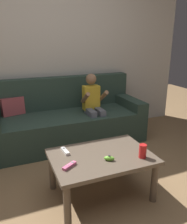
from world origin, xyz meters
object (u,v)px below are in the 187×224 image
Objects in this scene: soda_can at (143,151)px; person_seated_on_couch at (93,105)px; game_remote_pink_far_corner at (69,166)px; nunchuk_lime at (109,158)px; coffee_table at (101,161)px; couch at (67,121)px; game_remote_white_near_edge at (65,151)px.

person_seated_on_couch is at bearing 87.45° from soda_can.
person_seated_on_couch is at bearing 59.65° from game_remote_pink_far_corner.
game_remote_pink_far_corner is at bearing 175.65° from nunchuk_lime.
game_remote_pink_far_corner is at bearing -164.98° from coffee_table.
game_remote_white_near_edge is at bearing -106.25° from couch.
couch reaches higher than soda_can.
coffee_table is at bearing 151.08° from soda_can.
soda_can reaches higher than coffee_table.
person_seated_on_couch is at bearing 54.60° from game_remote_white_near_edge.
soda_can is (0.32, -0.17, 0.12)m from coffee_table.
game_remote_pink_far_corner is (-0.35, 0.03, -0.01)m from nunchuk_lime.
nunchuk_lime is 0.30m from soda_can.
soda_can is (0.60, -0.35, 0.05)m from game_remote_white_near_edge.
game_remote_pink_far_corner reaches higher than coffee_table.
person_seated_on_couch is 1.06× the size of coffee_table.
game_remote_pink_far_corner is at bearing -104.70° from couch.
game_remote_white_near_edge is 1.17× the size of soda_can.
game_remote_white_near_edge is at bearing 137.26° from nunchuk_lime.
coffee_table is (-0.37, -1.10, -0.20)m from person_seated_on_couch.
nunchuk_lime is (0.31, -0.29, 0.01)m from game_remote_white_near_edge.
nunchuk_lime is (0.02, -0.11, 0.08)m from coffee_table.
soda_can is at bearing -28.92° from coffee_table.
soda_can is at bearing -29.98° from game_remote_white_near_edge.
game_remote_pink_far_corner is (-0.70, -1.19, -0.12)m from person_seated_on_couch.
game_remote_pink_far_corner is (-0.04, -0.26, 0.00)m from game_remote_white_near_edge.
game_remote_white_near_edge is at bearing -125.40° from person_seated_on_couch.
couch is at bearing 75.30° from game_remote_pink_far_corner.
person_seated_on_couch is 9.57× the size of nunchuk_lime.
coffee_table is 0.38m from soda_can.
game_remote_white_near_edge is 1.43× the size of nunchuk_lime.
person_seated_on_couch reaches higher than couch.
couch is 17.02× the size of soda_can.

